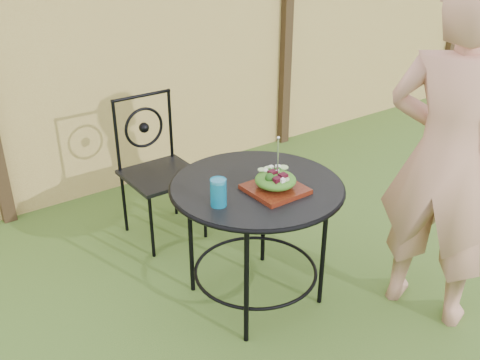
{
  "coord_description": "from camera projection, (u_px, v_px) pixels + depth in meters",
  "views": [
    {
      "loc": [
        -1.94,
        -1.57,
        1.97
      ],
      "look_at": [
        -0.46,
        0.45,
        0.75
      ],
      "focal_mm": 40.0,
      "sensor_mm": 36.0,
      "label": 1
    }
  ],
  "objects": [
    {
      "name": "fence",
      "position": [
        156.0,
        64.0,
        4.2
      ],
      "size": [
        8.0,
        0.12,
        1.9
      ],
      "color": "#E3C770",
      "rests_on": "ground"
    },
    {
      "name": "ground",
      "position": [
        352.0,
        305.0,
        3.03
      ],
      "size": [
        60.0,
        60.0,
        0.0
      ],
      "primitive_type": "plane",
      "color": "#2A4E19",
      "rests_on": "ground"
    },
    {
      "name": "fork",
      "position": [
        278.0,
        156.0,
        2.64
      ],
      "size": [
        0.01,
        0.01,
        0.18
      ],
      "primitive_type": "cylinder",
      "color": "silver",
      "rests_on": "salad"
    },
    {
      "name": "patio_chair",
      "position": [
        157.0,
        165.0,
        3.54
      ],
      "size": [
        0.46,
        0.46,
        0.95
      ],
      "color": "black",
      "rests_on": "ground"
    },
    {
      "name": "patio_table",
      "position": [
        256.0,
        207.0,
        2.85
      ],
      "size": [
        0.92,
        0.92,
        0.72
      ],
      "color": "black",
      "rests_on": "ground"
    },
    {
      "name": "drinking_glass",
      "position": [
        218.0,
        192.0,
        2.55
      ],
      "size": [
        0.08,
        0.08,
        0.14
      ],
      "primitive_type": "cylinder",
      "color": "#0C6B91",
      "rests_on": "patio_table"
    },
    {
      "name": "salad",
      "position": [
        276.0,
        180.0,
        2.69
      ],
      "size": [
        0.21,
        0.21,
        0.08
      ],
      "primitive_type": "ellipsoid",
      "color": "#235614",
      "rests_on": "salad_plate"
    },
    {
      "name": "salad_plate",
      "position": [
        275.0,
        189.0,
        2.71
      ],
      "size": [
        0.27,
        0.27,
        0.02
      ],
      "primitive_type": "cube",
      "color": "#3E0C08",
      "rests_on": "patio_table"
    },
    {
      "name": "diner",
      "position": [
        447.0,
        161.0,
        2.65
      ],
      "size": [
        0.6,
        0.75,
        1.79
      ],
      "primitive_type": "imported",
      "rotation": [
        0.0,
        0.0,
        1.87
      ],
      "color": "tan",
      "rests_on": "ground"
    }
  ]
}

